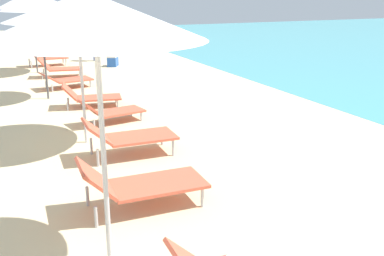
# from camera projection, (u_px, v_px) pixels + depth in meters

# --- Properties ---
(umbrella_fourth) EXTENTS (1.92, 1.92, 2.62)m
(umbrella_fourth) POSITION_uv_depth(u_px,v_px,m) (95.00, 18.00, 3.70)
(umbrella_fourth) COLOR silver
(umbrella_fourth) RESTS_ON ground
(lounger_fourth_shoreside) EXTENTS (1.55, 0.72, 0.66)m
(lounger_fourth_shoreside) POSITION_uv_depth(u_px,v_px,m) (140.00, 183.00, 5.41)
(lounger_fourth_shoreside) COLOR #D8593F
(lounger_fourth_shoreside) RESTS_ON ground
(umbrella_fifth) EXTENTS (2.35, 2.35, 2.57)m
(umbrella_fifth) POSITION_uv_depth(u_px,v_px,m) (76.00, 8.00, 7.18)
(umbrella_fifth) COLOR silver
(umbrella_fifth) RESTS_ON ground
(lounger_fifth_shoreside) EXTENTS (1.35, 0.77, 0.51)m
(lounger_fifth_shoreside) POSITION_uv_depth(u_px,v_px,m) (111.00, 111.00, 8.97)
(lounger_fifth_shoreside) COLOR #D8593F
(lounger_fifth_shoreside) RESTS_ON ground
(lounger_fifth_inland) EXTENTS (1.48, 0.72, 0.64)m
(lounger_fifth_inland) POSITION_uv_depth(u_px,v_px,m) (128.00, 136.00, 7.14)
(lounger_fifth_inland) COLOR #D8593F
(lounger_fifth_inland) RESTS_ON ground
(umbrella_sixth) EXTENTS (1.81, 1.81, 2.56)m
(umbrella_sixth) POSITION_uv_depth(u_px,v_px,m) (39.00, 3.00, 10.34)
(umbrella_sixth) COLOR #4C4C51
(umbrella_sixth) RESTS_ON ground
(lounger_sixth_shoreside) EXTENTS (1.43, 0.88, 0.46)m
(lounger_sixth_shoreside) POSITION_uv_depth(u_px,v_px,m) (66.00, 79.00, 12.19)
(lounger_sixth_shoreside) COLOR #D8593F
(lounger_sixth_shoreside) RESTS_ON ground
(lounger_sixth_inland) EXTENTS (1.40, 0.82, 0.56)m
(lounger_sixth_inland) POSITION_uv_depth(u_px,v_px,m) (90.00, 96.00, 10.19)
(lounger_sixth_inland) COLOR #D8593F
(lounger_sixth_inland) RESTS_ON ground
(umbrella_farthest) EXTENTS (2.08, 2.08, 2.62)m
(umbrella_farthest) POSITION_uv_depth(u_px,v_px,m) (30.00, 0.00, 13.86)
(umbrella_farthest) COLOR #4C4C51
(umbrella_farthest) RESTS_ON ground
(lounger_farthest_shoreside) EXTENTS (1.37, 0.69, 0.68)m
(lounger_farthest_shoreside) POSITION_uv_depth(u_px,v_px,m) (46.00, 57.00, 15.73)
(lounger_farthest_shoreside) COLOR #D8593F
(lounger_farthest_shoreside) RESTS_ON ground
(lounger_farthest_inland) EXTENTS (1.39, 0.88, 0.61)m
(lounger_farthest_inland) POSITION_uv_depth(u_px,v_px,m) (60.00, 68.00, 13.73)
(lounger_farthest_inland) COLOR #D8593F
(lounger_farthest_inland) RESTS_ON ground
(person_walking_mid) EXTENTS (0.41, 0.41, 1.52)m
(person_walking_mid) POSITION_uv_depth(u_px,v_px,m) (95.00, 37.00, 16.71)
(person_walking_mid) COLOR #334CB2
(person_walking_mid) RESTS_ON ground
(cooler_box) EXTENTS (0.50, 0.57, 0.39)m
(cooler_box) POSITION_uv_depth(u_px,v_px,m) (113.00, 61.00, 15.70)
(cooler_box) COLOR #2659B2
(cooler_box) RESTS_ON ground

